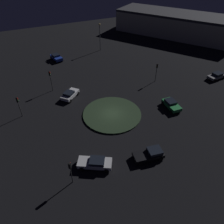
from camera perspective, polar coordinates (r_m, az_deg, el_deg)
ground_plane at (r=37.84m, az=0.00°, el=-0.62°), size 117.42×117.42×0.00m
roundabout_island at (r=37.77m, az=0.00°, el=-0.48°), size 10.40×10.40×0.23m
car_silver at (r=29.43m, az=-4.56°, el=-13.46°), size 4.89×3.85×1.32m
car_black at (r=30.73m, az=10.19°, el=-11.09°), size 4.53×2.67×1.42m
car_green at (r=40.50m, az=15.70°, el=2.00°), size 2.33×4.07×1.38m
car_blue at (r=58.94m, az=-14.78°, el=14.09°), size 2.75×4.24×1.53m
car_grey at (r=53.77m, az=26.42°, el=8.79°), size 4.44×2.25×1.42m
car_white at (r=42.51m, az=-11.28°, el=4.68°), size 4.26×4.10×1.44m
traffic_light_southwest at (r=26.75m, az=-11.14°, el=-14.83°), size 0.39×0.39×3.71m
traffic_light_northwest at (r=44.50m, az=-16.28°, el=9.01°), size 0.37×0.40×4.38m
traffic_light_northeast at (r=47.16m, az=11.95°, el=11.24°), size 0.39×0.37×4.17m
traffic_light_northwest_near at (r=39.10m, az=-23.95°, el=2.22°), size 0.39×0.36×3.97m
streetlamp_north at (r=62.16m, az=-3.32°, el=20.34°), size 0.48×0.48×7.40m
store_building at (r=78.41m, az=16.78°, el=21.77°), size 31.71×38.77×6.91m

